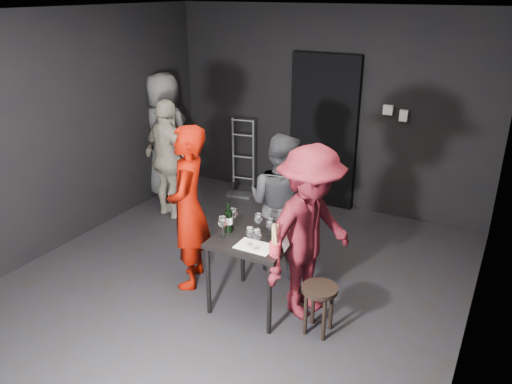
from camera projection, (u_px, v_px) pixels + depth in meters
The scene contains 26 objects.
floor at pixel (233, 284), 5.24m from camera, with size 4.50×5.00×0.02m, color black.
ceiling at pixel (227, 11), 4.21m from camera, with size 4.50×5.00×0.02m, color silver.
wall_back at pixel (326, 110), 6.76m from camera, with size 4.50×0.04×2.70m, color black.
wall_left at pixel (63, 132), 5.72m from camera, with size 0.04×5.00×2.70m, color black.
wall_right at pixel (487, 209), 3.73m from camera, with size 0.04×5.00×2.70m, color black.
doorway at pixel (323, 132), 6.82m from camera, with size 0.95×0.10×2.10m, color black.
wallbox_upper at pixel (388, 110), 6.30m from camera, with size 0.12×0.06×0.12m, color #B7B7B2.
wallbox_lower at pixel (404, 116), 6.23m from camera, with size 0.10×0.06×0.14m, color #B7B7B2.
hand_truck at pixel (242, 180), 7.45m from camera, with size 0.38×0.33×1.14m.
tasting_table at pixel (255, 246), 4.65m from camera, with size 0.72×0.72×0.75m.
stool at pixel (319, 297), 4.38m from camera, with size 0.32×0.32×0.47m.
server_red at pixel (188, 198), 4.93m from camera, with size 0.70×0.46×1.91m, color #870B00.
woman_black at pixel (280, 202), 5.28m from camera, with size 0.76×0.42×1.56m, color #2C2C30.
man_maroon at pixel (310, 225), 4.47m from camera, with size 1.19×0.55×1.83m, color #5B121C.
bystander_cream at pixel (168, 156), 6.52m from camera, with size 0.99×0.47×1.68m, color beige.
bystander_grey at pixel (164, 123), 7.12m from camera, with size 1.06×0.58×2.17m, color slate.
tasting_mat at pixel (255, 247), 4.44m from camera, with size 0.33×0.22×0.00m, color white.
wine_glass_a at pixel (223, 226), 4.57m from camera, with size 0.08×0.08×0.22m, color white, non-canonical shape.
wine_glass_b at pixel (233, 217), 4.76m from camera, with size 0.08×0.08×0.21m, color white, non-canonical shape.
wine_glass_c at pixel (258, 222), 4.67m from camera, with size 0.08×0.08×0.20m, color white, non-canonical shape.
wine_glass_d at pixel (250, 235), 4.44m from camera, with size 0.07×0.07×0.19m, color white, non-canonical shape.
wine_glass_e at pixel (257, 238), 4.36m from camera, with size 0.08×0.08×0.21m, color white, non-canonical shape.
wine_glass_f at pixel (270, 227), 4.58m from camera, with size 0.07×0.07×0.19m, color white, non-canonical shape.
wine_bottle at pixel (229, 220), 4.67m from camera, with size 0.07×0.07×0.30m.
breadstick_cup at pixel (275, 240), 4.26m from camera, with size 0.10×0.10×0.30m.
reserved_card at pixel (282, 242), 4.40m from camera, with size 0.09×0.14×0.11m, color white, non-canonical shape.
Camera 1 is at (2.36, -3.82, 2.89)m, focal length 35.00 mm.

